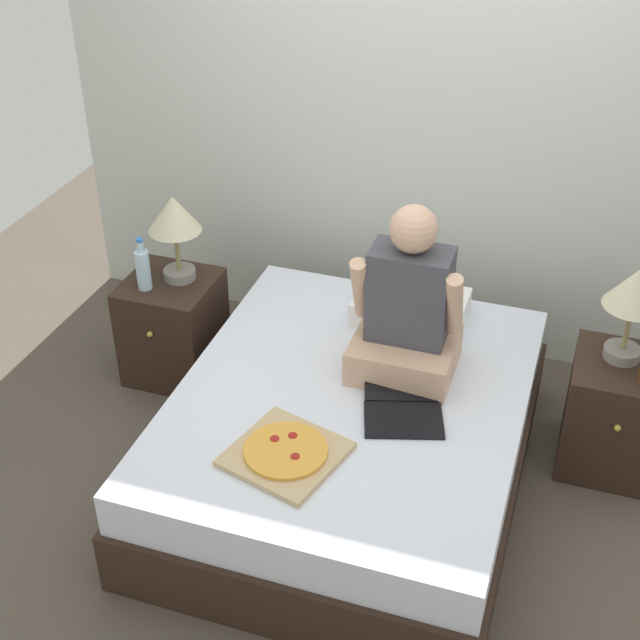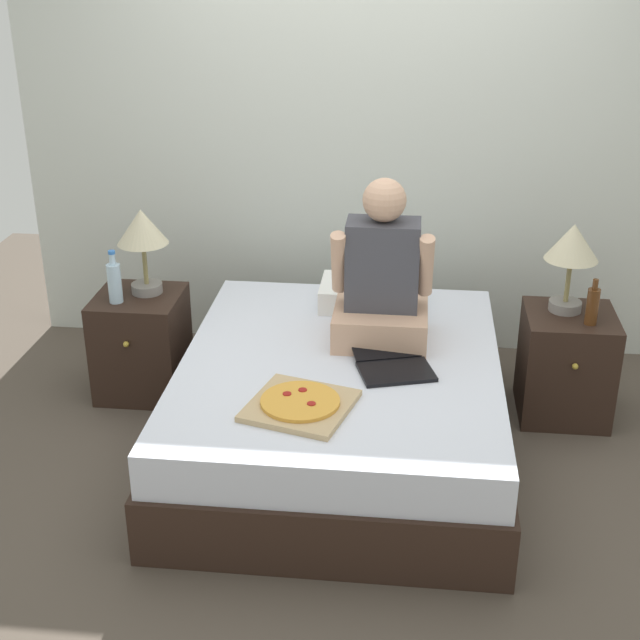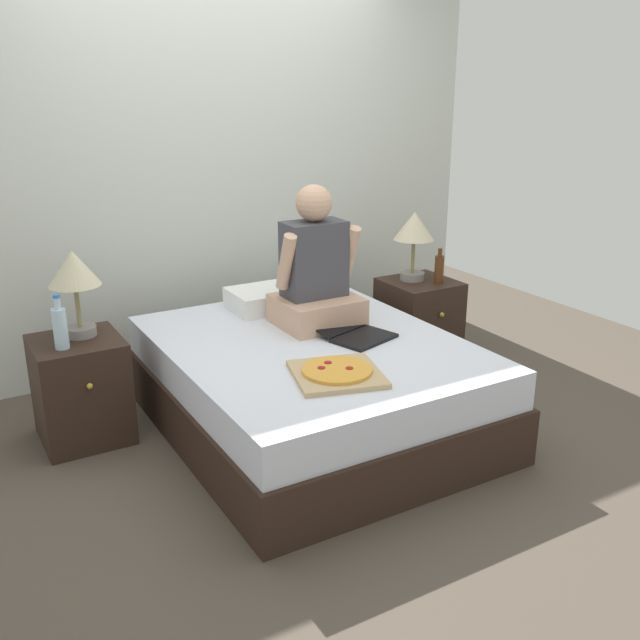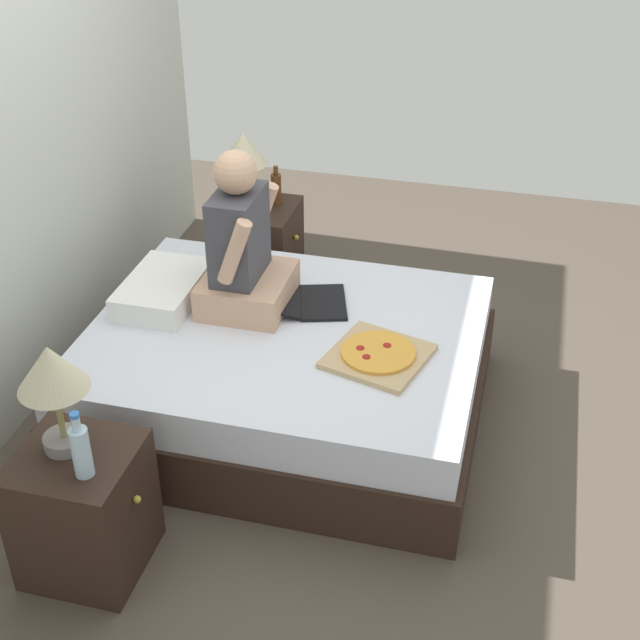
{
  "view_description": "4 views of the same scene",
  "coord_description": "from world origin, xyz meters",
  "views": [
    {
      "loc": [
        0.81,
        -2.86,
        2.85
      ],
      "look_at": [
        -0.14,
        -0.0,
        0.84
      ],
      "focal_mm": 50.0,
      "sensor_mm": 36.0,
      "label": 1
    },
    {
      "loc": [
        0.3,
        -3.62,
        2.34
      ],
      "look_at": [
        -0.09,
        -0.09,
        0.72
      ],
      "focal_mm": 50.0,
      "sensor_mm": 36.0,
      "label": 2
    },
    {
      "loc": [
        -1.73,
        -3.06,
        1.81
      ],
      "look_at": [
        -0.04,
        -0.15,
        0.67
      ],
      "focal_mm": 40.0,
      "sensor_mm": 36.0,
      "label": 3
    },
    {
      "loc": [
        -3.29,
        -1.01,
        2.74
      ],
      "look_at": [
        -0.11,
        -0.2,
        0.64
      ],
      "focal_mm": 50.0,
      "sensor_mm": 36.0,
      "label": 4
    }
  ],
  "objects": [
    {
      "name": "ground_plane",
      "position": [
        0.0,
        0.0,
        0.0
      ],
      "size": [
        5.84,
        5.84,
        0.0
      ],
      "primitive_type": "plane",
      "color": "#4C4238"
    },
    {
      "name": "wall_back",
      "position": [
        0.0,
        1.28,
        1.25
      ],
      "size": [
        3.84,
        0.12,
        2.5
      ],
      "primitive_type": "cube",
      "color": "silver",
      "rests_on": "ground"
    },
    {
      "name": "bed",
      "position": [
        0.0,
        0.0,
        0.24
      ],
      "size": [
        1.49,
        1.84,
        0.49
      ],
      "color": "black",
      "rests_on": "ground"
    },
    {
      "name": "nightstand_left",
      "position": [
        -1.1,
        0.49,
        0.28
      ],
      "size": [
        0.44,
        0.47,
        0.55
      ],
      "color": "black",
      "rests_on": "ground"
    },
    {
      "name": "lamp_on_left_nightstand",
      "position": [
        -1.06,
        0.54,
        0.88
      ],
      "size": [
        0.26,
        0.26,
        0.45
      ],
      "color": "gray",
      "rests_on": "nightstand_left"
    },
    {
      "name": "water_bottle",
      "position": [
        -1.18,
        0.4,
        0.66
      ],
      "size": [
        0.07,
        0.07,
        0.28
      ],
      "color": "silver",
      "rests_on": "nightstand_left"
    },
    {
      "name": "nightstand_right",
      "position": [
        1.1,
        0.49,
        0.28
      ],
      "size": [
        0.44,
        0.47,
        0.55
      ],
      "color": "black",
      "rests_on": "ground"
    },
    {
      "name": "lamp_on_right_nightstand",
      "position": [
        1.07,
        0.54,
        0.88
      ],
      "size": [
        0.26,
        0.26,
        0.45
      ],
      "color": "gray",
      "rests_on": "nightstand_right"
    },
    {
      "name": "beer_bottle",
      "position": [
        1.17,
        0.39,
        0.65
      ],
      "size": [
        0.06,
        0.06,
        0.23
      ],
      "color": "#512D14",
      "rests_on": "nightstand_right"
    },
    {
      "name": "pillow",
      "position": [
        0.1,
        0.64,
        0.55
      ],
      "size": [
        0.52,
        0.34,
        0.12
      ],
      "primitive_type": "cube",
      "color": "white",
      "rests_on": "bed"
    },
    {
      "name": "person_seated",
      "position": [
        0.17,
        0.25,
        0.78
      ],
      "size": [
        0.47,
        0.4,
        0.78
      ],
      "color": "tan",
      "rests_on": "bed"
    },
    {
      "name": "laptop",
      "position": [
        0.24,
        -0.05,
        0.51
      ],
      "size": [
        0.42,
        0.49,
        0.07
      ],
      "color": "black",
      "rests_on": "bed"
    },
    {
      "name": "pizza_box",
      "position": [
        -0.13,
        -0.46,
        0.51
      ],
      "size": [
        0.49,
        0.49,
        0.05
      ],
      "color": "tan",
      "rests_on": "bed"
    }
  ]
}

